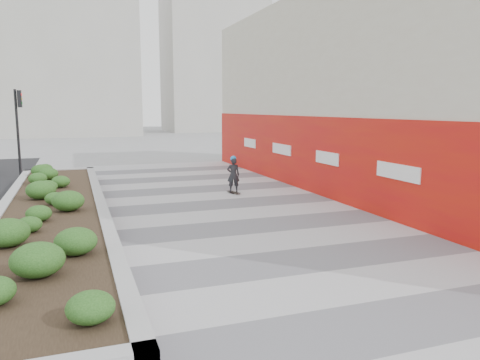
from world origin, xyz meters
The scene contains 9 objects.
ground centered at (0.00, 0.00, 0.00)m, with size 160.00×160.00×0.00m, color gray.
walkway centered at (0.00, 3.00, 0.01)m, with size 8.00×36.00×0.01m, color #A8A8AD.
building centered at (6.98, 8.98, 3.98)m, with size 6.04×24.08×8.00m.
planter centered at (-5.50, 7.00, 0.42)m, with size 3.00×18.00×0.90m.
traffic_signal_near centered at (-7.23, 17.50, 2.76)m, with size 0.33×0.28×4.20m.
distant_bldg_north_l centered at (-5.00, 55.00, 10.00)m, with size 16.00×12.00×20.00m, color #ADAAA3.
distant_bldg_north_r centered at (15.00, 60.00, 12.00)m, with size 14.00×10.00×24.00m, color #ADAAA3.
manhole_cover centered at (0.50, 3.00, 0.00)m, with size 0.44×0.44×0.01m, color #595654.
skateboarder centered at (0.98, 10.00, 0.76)m, with size 0.55×0.75×1.50m.
Camera 1 is at (-4.82, -7.04, 3.31)m, focal length 35.00 mm.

